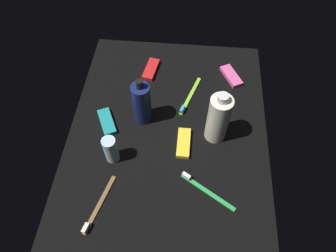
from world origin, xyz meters
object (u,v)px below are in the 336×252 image
object	(u,v)px
snack_bar_red	(151,69)
toothbrush_lime	(189,97)
bodywash_bottle	(218,117)
deodorant_stick	(111,150)
lotion_bottle	(142,103)
snack_bar_teal	(107,122)
toothbrush_green	(204,189)
toothbrush_brown	(98,207)
snack_bar_yellow	(184,143)
snack_bar_pink	(231,76)

from	to	relation	value
snack_bar_red	toothbrush_lime	bearing A→B (deg)	-118.97
bodywash_bottle	deodorant_stick	xyz separation A→B (cm)	(-11.62, 31.03, -4.06)
lotion_bottle	snack_bar_teal	size ratio (longest dim) A/B	1.76
toothbrush_green	toothbrush_brown	xyz separation A→B (cm)	(-7.99, 29.44, 0.00)
toothbrush_lime	deodorant_stick	bearing A→B (deg)	139.16
toothbrush_lime	snack_bar_yellow	distance (cm)	18.83
toothbrush_green	deodorant_stick	bearing A→B (deg)	74.07
snack_bar_yellow	toothbrush_brown	bearing A→B (deg)	135.93
bodywash_bottle	snack_bar_pink	xyz separation A→B (cm)	(25.26, -5.88, -8.30)
snack_bar_pink	snack_bar_yellow	size ratio (longest dim) A/B	1.00
toothbrush_lime	snack_bar_red	world-z (taller)	toothbrush_lime
snack_bar_yellow	snack_bar_teal	distance (cm)	26.38
bodywash_bottle	snack_bar_teal	world-z (taller)	bodywash_bottle
deodorant_stick	toothbrush_green	bearing A→B (deg)	-105.93
toothbrush_green	snack_bar_yellow	world-z (taller)	toothbrush_green
toothbrush_green	toothbrush_lime	bearing A→B (deg)	10.30
toothbrush_brown	snack_bar_yellow	xyz separation A→B (cm)	(22.79, -22.52, 0.14)
toothbrush_green	snack_bar_teal	size ratio (longest dim) A/B	1.54
toothbrush_brown	snack_bar_red	size ratio (longest dim) A/B	1.70
toothbrush_brown	deodorant_stick	bearing A→B (deg)	-4.43
lotion_bottle	deodorant_stick	world-z (taller)	lotion_bottle
snack_bar_pink	snack_bar_red	bearing A→B (deg)	61.19
toothbrush_lime	toothbrush_green	world-z (taller)	same
lotion_bottle	snack_bar_yellow	distance (cm)	18.21
toothbrush_brown	snack_bar_yellow	bearing A→B (deg)	-44.66
lotion_bottle	bodywash_bottle	xyz separation A→B (cm)	(-4.18, -23.82, 1.10)
toothbrush_green	snack_bar_red	xyz separation A→B (cm)	(45.63, 21.03, 0.14)
snack_bar_red	toothbrush_green	bearing A→B (deg)	-145.39
snack_bar_teal	deodorant_stick	bearing A→B (deg)	173.71
lotion_bottle	toothbrush_brown	xyz separation A→B (cm)	(-31.84, 8.45, -7.34)
lotion_bottle	snack_bar_pink	world-z (taller)	lotion_bottle
toothbrush_lime	snack_bar_red	xyz separation A→B (cm)	(12.01, 14.92, 0.14)
bodywash_bottle	toothbrush_lime	distance (cm)	18.59
bodywash_bottle	snack_bar_pink	world-z (taller)	bodywash_bottle
deodorant_stick	toothbrush_brown	xyz separation A→B (cm)	(-16.04, 1.24, -4.38)
lotion_bottle	snack_bar_pink	size ratio (longest dim) A/B	1.76
lotion_bottle	deodorant_stick	size ratio (longest dim) A/B	1.83
toothbrush_lime	toothbrush_green	bearing A→B (deg)	-169.70
lotion_bottle	toothbrush_brown	size ratio (longest dim) A/B	1.03
toothbrush_brown	snack_bar_teal	distance (cm)	28.76
deodorant_stick	snack_bar_teal	bearing A→B (deg)	19.57
snack_bar_red	snack_bar_pink	size ratio (longest dim) A/B	1.00
snack_bar_red	snack_bar_yellow	distance (cm)	33.90
snack_bar_teal	toothbrush_green	bearing A→B (deg)	-148.09
bodywash_bottle	toothbrush_lime	xyz separation A→B (cm)	(13.94, 8.94, -8.44)
bodywash_bottle	lotion_bottle	bearing A→B (deg)	80.05
toothbrush_green	snack_bar_pink	distance (cm)	45.77
lotion_bottle	snack_bar_teal	bearing A→B (deg)	105.62
deodorant_stick	snack_bar_yellow	distance (cm)	22.72
lotion_bottle	snack_bar_pink	bearing A→B (deg)	-54.64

